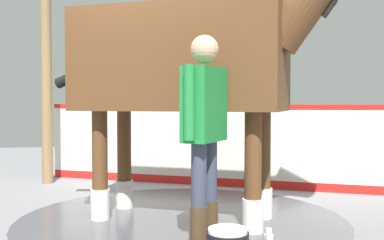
{
  "coord_description": "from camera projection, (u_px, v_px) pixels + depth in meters",
  "views": [
    {
      "loc": [
        -5.13,
        0.53,
        1.22
      ],
      "look_at": [
        -0.75,
        -0.17,
        1.05
      ],
      "focal_mm": 44.15,
      "sensor_mm": 36.0,
      "label": 1
    }
  ],
  "objects": [
    {
      "name": "horse",
      "position": [
        192.0,
        63.0,
        4.83
      ],
      "size": [
        1.95,
        3.17,
        2.75
      ],
      "rotation": [
        0.0,
        0.0,
        -2.04
      ],
      "color": "brown",
      "rests_on": "ground"
    },
    {
      "name": "ground_plane",
      "position": [
        166.0,
        214.0,
        5.19
      ],
      "size": [
        16.0,
        16.0,
        0.02
      ],
      "primitive_type": "cube",
      "color": "gray"
    },
    {
      "name": "wet_patch",
      "position": [
        182.0,
        219.0,
        4.93
      ],
      "size": [
        3.42,
        3.42,
        0.0
      ],
      "primitive_type": "cylinder",
      "color": "#4C4C54",
      "rests_on": "ground"
    },
    {
      "name": "handler",
      "position": [
        204.0,
        123.0,
        3.99
      ],
      "size": [
        0.6,
        0.47,
        1.78
      ],
      "rotation": [
        0.0,
        0.0,
        0.98
      ],
      "color": "#47331E",
      "rests_on": "ground"
    },
    {
      "name": "roof_post_far",
      "position": [
        46.0,
        86.0,
        7.02
      ],
      "size": [
        0.16,
        0.16,
        2.9
      ],
      "primitive_type": "cylinder",
      "color": "olive",
      "rests_on": "ground"
    },
    {
      "name": "barrier_wall",
      "position": [
        227.0,
        148.0,
        6.8
      ],
      "size": [
        2.66,
        5.12,
        1.18
      ],
      "color": "silver",
      "rests_on": "ground"
    }
  ]
}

